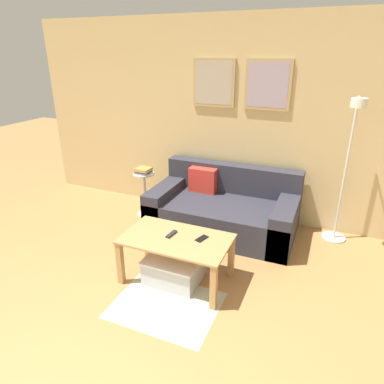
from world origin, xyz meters
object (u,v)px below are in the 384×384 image
at_px(couch, 223,210).
at_px(side_table, 145,190).
at_px(storage_bin, 174,268).
at_px(remote_control, 172,234).
at_px(cell_phone, 202,238).
at_px(floor_lamp, 347,166).
at_px(book_stack, 143,171).
at_px(coffee_table, 176,245).

bearing_deg(couch, side_table, -178.30).
xyz_separation_m(storage_bin, remote_control, (-0.05, 0.05, 0.35)).
relative_size(couch, cell_phone, 12.72).
distance_m(floor_lamp, cell_phone, 1.82).
relative_size(side_table, cell_phone, 4.37).
bearing_deg(remote_control, cell_phone, 16.19).
bearing_deg(side_table, floor_lamp, 5.02).
bearing_deg(storage_bin, remote_control, 133.02).
xyz_separation_m(book_stack, cell_phone, (1.25, -1.06, -0.18)).
height_order(book_stack, remote_control, book_stack).
relative_size(couch, coffee_table, 1.72).
height_order(storage_bin, book_stack, book_stack).
height_order(storage_bin, floor_lamp, floor_lamp).
bearing_deg(storage_bin, cell_phone, 20.77).
relative_size(floor_lamp, remote_control, 11.33).
bearing_deg(coffee_table, cell_phone, 18.53).
bearing_deg(cell_phone, coffee_table, -144.19).
distance_m(coffee_table, side_table, 1.55).
bearing_deg(storage_bin, couch, 84.79).
relative_size(coffee_table, remote_control, 6.90).
height_order(couch, coffee_table, couch).
bearing_deg(book_stack, remote_control, -49.22).
distance_m(storage_bin, floor_lamp, 2.17).
height_order(storage_bin, side_table, side_table).
bearing_deg(side_table, storage_bin, -49.40).
bearing_deg(remote_control, storage_bin, -39.47).
bearing_deg(side_table, remote_control, -49.51).
relative_size(couch, book_stack, 8.01).
height_order(couch, storage_bin, couch).
bearing_deg(coffee_table, remote_control, 153.64).
bearing_deg(side_table, couch, 1.70).
bearing_deg(book_stack, coffee_table, -48.15).
distance_m(side_table, remote_control, 1.49).
distance_m(side_table, book_stack, 0.29).
xyz_separation_m(remote_control, cell_phone, (0.30, 0.05, -0.01)).
relative_size(couch, floor_lamp, 1.05).
relative_size(side_table, remote_control, 4.08).
distance_m(couch, side_table, 1.12).
distance_m(couch, book_stack, 1.18).
height_order(coffee_table, floor_lamp, floor_lamp).
height_order(coffee_table, cell_phone, cell_phone).
bearing_deg(cell_phone, remote_control, -154.04).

